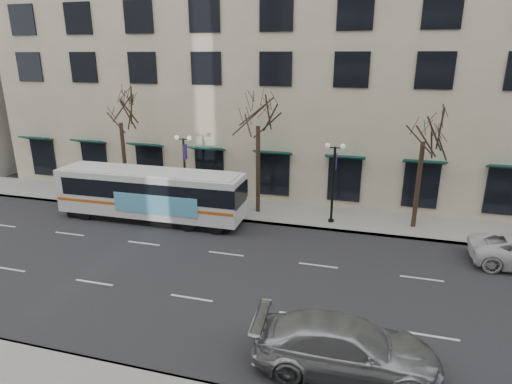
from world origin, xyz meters
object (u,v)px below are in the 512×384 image
(lamp_post_right, at_px, (333,180))
(silver_car, at_px, (345,347))
(tree_far_mid, at_px, (258,111))
(tree_far_right, at_px, (425,125))
(city_bus, at_px, (152,193))
(tree_far_left, at_px, (119,109))
(lamp_post_left, at_px, (185,168))

(lamp_post_right, bearing_deg, silver_car, -81.94)
(tree_far_mid, xyz_separation_m, tree_far_right, (10.00, -0.00, -0.48))
(tree_far_mid, xyz_separation_m, city_bus, (-6.27, -3.00, -5.09))
(tree_far_left, distance_m, city_bus, 6.84)
(tree_far_right, height_order, lamp_post_right, tree_far_right)
(tree_far_left, bearing_deg, tree_far_right, 0.00)
(tree_far_mid, bearing_deg, silver_car, -63.56)
(tree_far_right, bearing_deg, tree_far_mid, 180.00)
(lamp_post_right, height_order, city_bus, lamp_post_right)
(tree_far_right, xyz_separation_m, city_bus, (-16.27, -3.00, -4.61))
(tree_far_left, relative_size, silver_car, 1.33)
(lamp_post_left, xyz_separation_m, lamp_post_right, (10.00, 0.00, 0.00))
(city_bus, height_order, silver_car, city_bus)
(lamp_post_right, bearing_deg, tree_far_left, 177.71)
(tree_far_left, distance_m, tree_far_mid, 10.00)
(lamp_post_left, bearing_deg, tree_far_mid, 6.85)
(tree_far_mid, height_order, lamp_post_left, tree_far_mid)
(city_bus, relative_size, silver_car, 1.95)
(lamp_post_left, relative_size, lamp_post_right, 1.00)
(tree_far_left, xyz_separation_m, tree_far_right, (20.00, 0.00, -0.28))
(tree_far_left, height_order, tree_far_right, tree_far_left)
(tree_far_left, bearing_deg, tree_far_mid, 0.00)
(tree_far_mid, bearing_deg, tree_far_left, -180.00)
(lamp_post_left, distance_m, silver_car, 17.90)
(lamp_post_left, height_order, lamp_post_right, same)
(lamp_post_left, distance_m, city_bus, 2.95)
(lamp_post_left, height_order, silver_car, lamp_post_left)
(lamp_post_left, xyz_separation_m, city_bus, (-1.28, -2.40, -1.13))
(tree_far_right, distance_m, lamp_post_left, 15.40)
(tree_far_mid, bearing_deg, city_bus, -154.42)
(tree_far_left, xyz_separation_m, city_bus, (3.73, -3.00, -4.89))
(tree_far_left, distance_m, lamp_post_right, 15.48)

